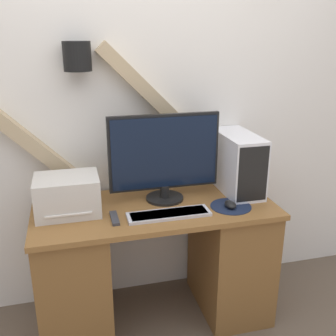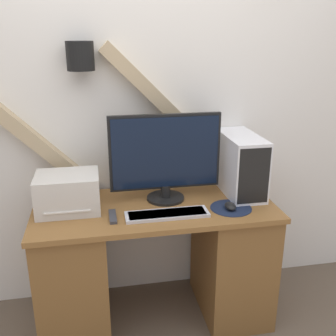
{
  "view_description": "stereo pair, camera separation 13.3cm",
  "coord_description": "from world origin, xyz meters",
  "views": [
    {
      "loc": [
        -0.44,
        -1.71,
        1.72
      ],
      "look_at": [
        0.08,
        0.31,
        0.99
      ],
      "focal_mm": 42.0,
      "sensor_mm": 36.0,
      "label": 1
    },
    {
      "loc": [
        -0.31,
        -1.74,
        1.72
      ],
      "look_at": [
        0.08,
        0.31,
        0.99
      ],
      "focal_mm": 42.0,
      "sensor_mm": 36.0,
      "label": 2
    }
  ],
  "objects": [
    {
      "name": "keyboard",
      "position": [
        0.04,
        0.16,
        0.78
      ],
      "size": [
        0.46,
        0.13,
        0.02
      ],
      "color": "silver",
      "rests_on": "desk"
    },
    {
      "name": "computer_tower",
      "position": [
        0.55,
        0.42,
        0.95
      ],
      "size": [
        0.2,
        0.45,
        0.36
      ],
      "color": "white",
      "rests_on": "desk"
    },
    {
      "name": "mouse",
      "position": [
        0.41,
        0.17,
        0.79
      ],
      "size": [
        0.06,
        0.09,
        0.04
      ],
      "color": "black",
      "rests_on": "mousepad"
    },
    {
      "name": "monitor",
      "position": [
        0.08,
        0.39,
        1.04
      ],
      "size": [
        0.65,
        0.22,
        0.51
      ],
      "color": "black",
      "rests_on": "desk"
    },
    {
      "name": "printer",
      "position": [
        -0.48,
        0.34,
        0.87
      ],
      "size": [
        0.34,
        0.27,
        0.21
      ],
      "color": "beige",
      "rests_on": "desk"
    },
    {
      "name": "wall_back",
      "position": [
        -0.01,
        0.67,
        1.36
      ],
      "size": [
        6.4,
        0.2,
        2.7
      ],
      "color": "white",
      "rests_on": "ground_plane"
    },
    {
      "name": "remote_control",
      "position": [
        -0.25,
        0.19,
        0.78
      ],
      "size": [
        0.04,
        0.16,
        0.02
      ],
      "color": "#38383D",
      "rests_on": "desk"
    },
    {
      "name": "mousepad",
      "position": [
        0.42,
        0.19,
        0.77
      ],
      "size": [
        0.23,
        0.23,
        0.0
      ],
      "color": "#19233D",
      "rests_on": "desk"
    },
    {
      "name": "desk",
      "position": [
        0.0,
        0.31,
        0.4
      ],
      "size": [
        1.38,
        0.62,
        0.77
      ],
      "color": "brown",
      "rests_on": "ground_plane"
    }
  ]
}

